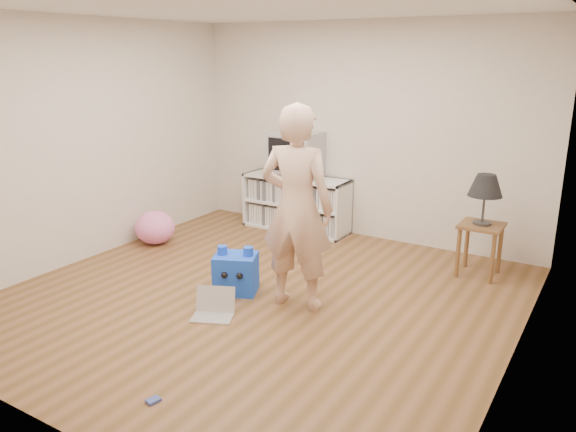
{
  "coord_description": "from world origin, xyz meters",
  "views": [
    {
      "loc": [
        2.78,
        -4.01,
        2.22
      ],
      "look_at": [
        0.08,
        0.4,
        0.71
      ],
      "focal_mm": 35.0,
      "sensor_mm": 36.0,
      "label": 1
    }
  ],
  "objects_px": {
    "media_unit": "(297,203)",
    "side_table": "(481,237)",
    "dvd_deck": "(297,174)",
    "person": "(297,208)",
    "plush_blue": "(236,273)",
    "table_lamp": "(486,187)",
    "laptop": "(214,308)",
    "crt_tv": "(297,152)",
    "plush_pink": "(155,227)"
  },
  "relations": [
    {
      "from": "table_lamp",
      "to": "plush_blue",
      "type": "bearing_deg",
      "value": -138.63
    },
    {
      "from": "laptop",
      "to": "plush_blue",
      "type": "bearing_deg",
      "value": 81.4
    },
    {
      "from": "dvd_deck",
      "to": "crt_tv",
      "type": "bearing_deg",
      "value": -90.0
    },
    {
      "from": "media_unit",
      "to": "person",
      "type": "bearing_deg",
      "value": -59.51
    },
    {
      "from": "plush_pink",
      "to": "table_lamp",
      "type": "bearing_deg",
      "value": 15.83
    },
    {
      "from": "plush_blue",
      "to": "plush_pink",
      "type": "bearing_deg",
      "value": 135.11
    },
    {
      "from": "crt_tv",
      "to": "plush_blue",
      "type": "height_order",
      "value": "crt_tv"
    },
    {
      "from": "laptop",
      "to": "table_lamp",
      "type": "bearing_deg",
      "value": 27.46
    },
    {
      "from": "dvd_deck",
      "to": "table_lamp",
      "type": "distance_m",
      "value": 2.44
    },
    {
      "from": "crt_tv",
      "to": "side_table",
      "type": "relative_size",
      "value": 1.09
    },
    {
      "from": "media_unit",
      "to": "laptop",
      "type": "xyz_separation_m",
      "value": [
        0.67,
        -2.55,
        -0.28
      ]
    },
    {
      "from": "side_table",
      "to": "laptop",
      "type": "bearing_deg",
      "value": -128.76
    },
    {
      "from": "media_unit",
      "to": "dvd_deck",
      "type": "distance_m",
      "value": 0.39
    },
    {
      "from": "media_unit",
      "to": "crt_tv",
      "type": "height_order",
      "value": "crt_tv"
    },
    {
      "from": "person",
      "to": "plush_pink",
      "type": "bearing_deg",
      "value": -22.26
    },
    {
      "from": "side_table",
      "to": "table_lamp",
      "type": "relative_size",
      "value": 1.07
    },
    {
      "from": "plush_pink",
      "to": "side_table",
      "type": "bearing_deg",
      "value": 15.83
    },
    {
      "from": "person",
      "to": "side_table",
      "type": "bearing_deg",
      "value": -135.88
    },
    {
      "from": "side_table",
      "to": "table_lamp",
      "type": "xyz_separation_m",
      "value": [
        -0.0,
        0.0,
        0.53
      ]
    },
    {
      "from": "media_unit",
      "to": "plush_blue",
      "type": "relative_size",
      "value": 2.86
    },
    {
      "from": "laptop",
      "to": "dvd_deck",
      "type": "bearing_deg",
      "value": 80.92
    },
    {
      "from": "crt_tv",
      "to": "side_table",
      "type": "bearing_deg",
      "value": -8.66
    },
    {
      "from": "person",
      "to": "plush_blue",
      "type": "xyz_separation_m",
      "value": [
        -0.64,
        -0.06,
        -0.72
      ]
    },
    {
      "from": "laptop",
      "to": "plush_blue",
      "type": "relative_size",
      "value": 0.88
    },
    {
      "from": "plush_blue",
      "to": "plush_pink",
      "type": "relative_size",
      "value": 1.04
    },
    {
      "from": "side_table",
      "to": "laptop",
      "type": "distance_m",
      "value": 2.8
    },
    {
      "from": "table_lamp",
      "to": "person",
      "type": "xyz_separation_m",
      "value": [
        -1.24,
        -1.6,
        -0.03
      ]
    },
    {
      "from": "dvd_deck",
      "to": "plush_blue",
      "type": "distance_m",
      "value": 2.16
    },
    {
      "from": "dvd_deck",
      "to": "plush_pink",
      "type": "height_order",
      "value": "dvd_deck"
    },
    {
      "from": "media_unit",
      "to": "plush_pink",
      "type": "height_order",
      "value": "media_unit"
    },
    {
      "from": "side_table",
      "to": "person",
      "type": "distance_m",
      "value": 2.08
    },
    {
      "from": "crt_tv",
      "to": "plush_pink",
      "type": "height_order",
      "value": "crt_tv"
    },
    {
      "from": "media_unit",
      "to": "plush_blue",
      "type": "bearing_deg",
      "value": -75.53
    },
    {
      "from": "plush_pink",
      "to": "media_unit",
      "type": "bearing_deg",
      "value": 50.29
    },
    {
      "from": "side_table",
      "to": "crt_tv",
      "type": "bearing_deg",
      "value": 171.34
    },
    {
      "from": "crt_tv",
      "to": "plush_pink",
      "type": "distance_m",
      "value": 1.98
    },
    {
      "from": "side_table",
      "to": "plush_blue",
      "type": "height_order",
      "value": "side_table"
    },
    {
      "from": "crt_tv",
      "to": "person",
      "type": "relative_size",
      "value": 0.33
    },
    {
      "from": "crt_tv",
      "to": "plush_pink",
      "type": "bearing_deg",
      "value": -130.1
    },
    {
      "from": "crt_tv",
      "to": "side_table",
      "type": "distance_m",
      "value": 2.51
    },
    {
      "from": "dvd_deck",
      "to": "media_unit",
      "type": "bearing_deg",
      "value": 90.0
    },
    {
      "from": "media_unit",
      "to": "person",
      "type": "xyz_separation_m",
      "value": [
        1.17,
        -1.98,
        0.57
      ]
    },
    {
      "from": "side_table",
      "to": "table_lamp",
      "type": "height_order",
      "value": "table_lamp"
    },
    {
      "from": "media_unit",
      "to": "dvd_deck",
      "type": "height_order",
      "value": "dvd_deck"
    },
    {
      "from": "media_unit",
      "to": "crt_tv",
      "type": "bearing_deg",
      "value": -90.0
    },
    {
      "from": "media_unit",
      "to": "side_table",
      "type": "distance_m",
      "value": 2.44
    },
    {
      "from": "media_unit",
      "to": "table_lamp",
      "type": "distance_m",
      "value": 2.51
    },
    {
      "from": "person",
      "to": "laptop",
      "type": "distance_m",
      "value": 1.14
    },
    {
      "from": "side_table",
      "to": "laptop",
      "type": "relative_size",
      "value": 1.27
    },
    {
      "from": "crt_tv",
      "to": "person",
      "type": "distance_m",
      "value": 2.29
    }
  ]
}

